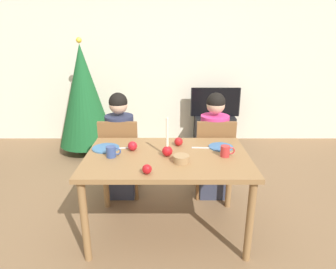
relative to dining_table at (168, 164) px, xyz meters
name	(u,v)px	position (x,y,z in m)	size (l,w,h in m)	color
ground_plane	(168,229)	(0.00, 0.00, -0.67)	(7.68, 7.68, 0.00)	brown
back_wall	(168,63)	(0.00, 2.60, 0.63)	(6.40, 0.10, 2.60)	beige
dining_table	(168,164)	(0.00, 0.00, 0.00)	(1.40, 0.90, 0.75)	olive
chair_left	(121,154)	(-0.51, 0.61, -0.15)	(0.40, 0.40, 0.90)	brown
chair_right	(214,154)	(0.50, 0.61, -0.15)	(0.40, 0.40, 0.90)	brown
person_left_child	(121,148)	(-0.51, 0.64, -0.10)	(0.30, 0.30, 1.17)	#33384C
person_right_child	(214,148)	(0.50, 0.64, -0.10)	(0.30, 0.30, 1.17)	#33384C
tv_stand	(215,130)	(0.77, 2.30, -0.43)	(0.64, 0.40, 0.48)	black
tv	(216,102)	(0.77, 2.30, 0.04)	(0.79, 0.05, 0.46)	black
christmas_tree	(85,96)	(-1.24, 1.95, 0.22)	(0.82, 0.82, 1.70)	brown
candle_centerpiece	(168,149)	(0.00, -0.02, 0.15)	(0.09, 0.09, 0.34)	red
plate_left	(106,148)	(-0.56, 0.15, 0.09)	(0.24, 0.24, 0.01)	teal
plate_right	(221,147)	(0.49, 0.18, 0.09)	(0.22, 0.22, 0.01)	teal
mug_left	(112,152)	(-0.47, -0.04, 0.13)	(0.13, 0.08, 0.09)	#33477F
mug_right	(226,151)	(0.49, -0.03, 0.13)	(0.12, 0.08, 0.09)	#B72D2D
fork_left	(126,148)	(-0.38, 0.16, 0.09)	(0.18, 0.01, 0.01)	silver
fork_right	(202,148)	(0.31, 0.17, 0.09)	(0.18, 0.01, 0.01)	silver
bowl_walnuts	(182,159)	(0.11, -0.15, 0.11)	(0.13, 0.13, 0.06)	#99754C
apple_near_candle	(179,142)	(0.10, 0.23, 0.12)	(0.08, 0.08, 0.08)	#AD1719
apple_by_left_plate	(133,146)	(-0.31, 0.11, 0.13)	(0.08, 0.08, 0.08)	#B31821
apple_by_right_mug	(148,169)	(-0.15, -0.35, 0.12)	(0.07, 0.07, 0.07)	#B01419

